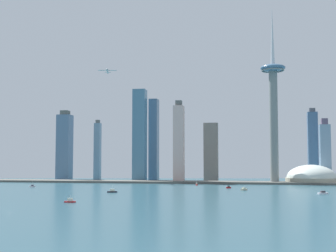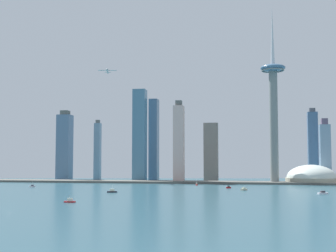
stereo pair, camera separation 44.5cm
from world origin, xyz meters
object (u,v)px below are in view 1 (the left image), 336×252
at_px(airplane, 107,71).
at_px(skyscraper_2, 97,151).
at_px(boat_2, 112,191).
at_px(boat_0, 197,184).
at_px(skyscraper_1, 211,152).
at_px(boat_3, 244,189).
at_px(boat_4, 229,187).
at_px(skyscraper_0, 313,146).
at_px(boat_1, 32,186).
at_px(skyscraper_5, 325,152).
at_px(boat_6, 70,201).
at_px(stadium_dome, 311,178).
at_px(observation_tower, 273,98).
at_px(skyscraper_7, 154,140).
at_px(skyscraper_3, 65,147).
at_px(boat_5, 323,193).
at_px(skyscraper_4, 179,143).
at_px(skyscraper_8, 140,135).

bearing_deg(airplane, skyscraper_2, -163.53).
bearing_deg(boat_2, boat_0, 53.70).
xyz_separation_m(skyscraper_1, boat_3, (63.74, -242.37, -52.37)).
relative_size(boat_3, boat_4, 1.49).
bearing_deg(skyscraper_2, skyscraper_0, 0.64).
bearing_deg(boat_1, boat_0, -11.02).
bearing_deg(boat_3, skyscraper_5, -176.39).
relative_size(skyscraper_1, skyscraper_5, 0.97).
height_order(skyscraper_0, boat_6, skyscraper_0).
bearing_deg(stadium_dome, observation_tower, -166.29).
bearing_deg(boat_4, skyscraper_5, 32.18).
bearing_deg(boat_3, skyscraper_2, -97.66).
height_order(boat_0, boat_6, boat_0).
distance_m(stadium_dome, boat_6, 478.61).
xyz_separation_m(skyscraper_7, boat_1, (-131.28, -234.66, -76.73)).
bearing_deg(skyscraper_3, airplane, -16.45).
height_order(boat_3, airplane, airplane).
xyz_separation_m(stadium_dome, skyscraper_0, (13.93, 85.36, 56.88)).
bearing_deg(skyscraper_3, skyscraper_5, -1.52).
xyz_separation_m(boat_1, boat_4, (283.36, 23.22, 0.10)).
bearing_deg(skyscraper_7, stadium_dome, -11.77).
bearing_deg(skyscraper_5, skyscraper_0, 101.25).
height_order(skyscraper_2, skyscraper_3, skyscraper_3).
bearing_deg(skyscraper_1, airplane, -168.08).
xyz_separation_m(skyscraper_2, boat_5, (385.52, -326.47, -56.43)).
xyz_separation_m(stadium_dome, skyscraper_4, (-223.82, -6.27, 60.32)).
relative_size(skyscraper_3, boat_1, 15.05).
relative_size(skyscraper_4, skyscraper_5, 1.30).
relative_size(skyscraper_2, boat_1, 13.36).
bearing_deg(boat_0, skyscraper_1, -22.27).
distance_m(skyscraper_1, airplane, 244.44).
height_order(boat_3, boat_6, boat_6).
bearing_deg(skyscraper_2, skyscraper_5, -7.64).
bearing_deg(boat_5, boat_6, -176.51).
distance_m(observation_tower, boat_2, 352.34).
bearing_deg(skyscraper_2, boat_4, -40.59).
relative_size(skyscraper_7, boat_4, 22.24).
bearing_deg(boat_1, stadium_dome, -8.62).
bearing_deg(skyscraper_1, boat_0, -94.43).
bearing_deg(skyscraper_3, boat_6, -66.52).
height_order(skyscraper_1, boat_0, skyscraper_1).
relative_size(stadium_dome, skyscraper_3, 0.63).
height_order(boat_5, airplane, airplane).
xyz_separation_m(boat_1, airplane, (53.22, 184.14, 203.33)).
xyz_separation_m(skyscraper_3, boat_5, (436.90, -281.70, -63.44)).
height_order(boat_0, airplane, airplane).
xyz_separation_m(skyscraper_3, skyscraper_8, (153.47, -17.48, 19.90)).
xyz_separation_m(skyscraper_3, skyscraper_7, (171.64, 22.90, 13.18)).
bearing_deg(skyscraper_3, boat_2, -57.84).
xyz_separation_m(boat_0, boat_1, (-230.90, -86.90, -0.31)).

